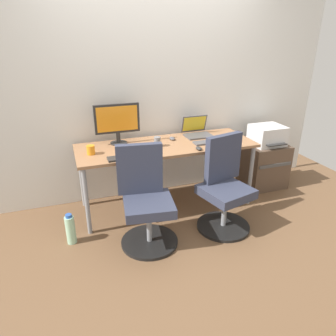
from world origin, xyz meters
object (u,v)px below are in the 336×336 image
(office_chair_left, at_px, (146,201))
(office_chair_right, at_px, (224,188))
(water_bottle_on_floor, at_px, (71,229))
(desktop_monitor, at_px, (117,121))
(open_laptop, at_px, (197,131))
(coffee_mug, at_px, (91,150))
(side_cabinet, at_px, (263,165))
(printer, at_px, (267,135))

(office_chair_left, xyz_separation_m, office_chair_right, (0.81, -0.00, 0.00))
(water_bottle_on_floor, distance_m, desktop_monitor, 1.20)
(office_chair_right, distance_m, open_laptop, 0.87)
(water_bottle_on_floor, bearing_deg, coffee_mug, 50.90)
(office_chair_left, bearing_deg, desktop_monitor, 95.79)
(water_bottle_on_floor, xyz_separation_m, coffee_mug, (0.29, 0.35, 0.64))
(open_laptop, bearing_deg, coffee_mug, -169.20)
(office_chair_left, distance_m, open_laptop, 1.21)
(desktop_monitor, height_order, open_laptop, desktop_monitor)
(desktop_monitor, height_order, coffee_mug, desktop_monitor)
(desktop_monitor, bearing_deg, side_cabinet, -3.83)
(office_chair_right, bearing_deg, side_cabinet, 35.07)
(open_laptop, bearing_deg, office_chair_left, -137.31)
(office_chair_left, bearing_deg, printer, 20.63)
(office_chair_right, relative_size, open_laptop, 3.03)
(office_chair_right, xyz_separation_m, desktop_monitor, (-0.89, 0.79, 0.57))
(printer, relative_size, open_laptop, 1.29)
(office_chair_right, bearing_deg, coffee_mug, 155.82)
(printer, height_order, desktop_monitor, desktop_monitor)
(printer, relative_size, coffee_mug, 4.35)
(printer, bearing_deg, side_cabinet, 90.00)
(office_chair_left, height_order, coffee_mug, office_chair_left)
(printer, height_order, water_bottle_on_floor, printer)
(side_cabinet, relative_size, coffee_mug, 6.10)
(office_chair_right, distance_m, side_cabinet, 1.16)
(water_bottle_on_floor, bearing_deg, office_chair_right, -7.24)
(side_cabinet, bearing_deg, office_chair_right, -144.93)
(coffee_mug, bearing_deg, desktop_monitor, 36.93)
(office_chair_right, relative_size, printer, 2.35)
(office_chair_right, xyz_separation_m, water_bottle_on_floor, (-1.50, 0.19, -0.28))
(water_bottle_on_floor, bearing_deg, desktop_monitor, 44.35)
(water_bottle_on_floor, height_order, open_laptop, open_laptop)
(office_chair_left, distance_m, water_bottle_on_floor, 0.77)
(water_bottle_on_floor, xyz_separation_m, desktop_monitor, (0.61, 0.60, 0.84))
(office_chair_right, distance_m, coffee_mug, 1.38)
(water_bottle_on_floor, relative_size, desktop_monitor, 0.65)
(printer, bearing_deg, office_chair_right, -144.97)
(desktop_monitor, bearing_deg, water_bottle_on_floor, -135.65)
(office_chair_right, relative_size, desktop_monitor, 1.96)
(side_cabinet, bearing_deg, water_bottle_on_floor, -169.06)
(water_bottle_on_floor, distance_m, coffee_mug, 0.79)
(office_chair_left, xyz_separation_m, water_bottle_on_floor, (-0.69, 0.19, -0.28))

